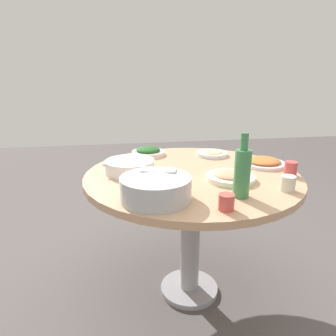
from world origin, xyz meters
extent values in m
plane|color=#534C4B|center=(0.00, 0.00, 0.00)|extent=(8.00, 8.00, 0.00)
cylinder|color=#99999E|center=(0.00, 0.00, 0.01)|extent=(0.34, 0.34, 0.03)
cylinder|color=#99999E|center=(0.00, 0.00, 0.37)|extent=(0.11, 0.11, 0.68)
cylinder|color=tan|center=(0.00, 0.00, 0.72)|extent=(1.12, 1.12, 0.03)
cylinder|color=#B2B5BA|center=(0.23, 0.32, 0.79)|extent=(0.30, 0.30, 0.10)
ellipsoid|color=white|center=(0.23, 0.32, 0.79)|extent=(0.24, 0.24, 0.11)
cube|color=white|center=(0.21, 0.24, 0.84)|extent=(0.16, 0.10, 0.01)
cylinder|color=white|center=(0.32, -0.06, 0.77)|extent=(0.26, 0.26, 0.07)
cylinder|color=black|center=(0.32, -0.06, 0.77)|extent=(0.23, 0.23, 0.05)
cylinder|color=silver|center=(0.32, -0.06, 0.80)|extent=(0.28, 0.09, 0.01)
cylinder|color=silver|center=(-0.16, 0.14, 0.75)|extent=(0.24, 0.24, 0.03)
ellipsoid|color=tan|center=(-0.16, 0.14, 0.77)|extent=(0.16, 0.16, 0.03)
cylinder|color=silver|center=(-0.44, -0.07, 0.75)|extent=(0.24, 0.24, 0.02)
ellipsoid|color=#BB6730|center=(-0.44, -0.07, 0.76)|extent=(0.19, 0.19, 0.03)
cylinder|color=silver|center=(-0.21, -0.32, 0.75)|extent=(0.19, 0.19, 0.02)
ellipsoid|color=#C8C689|center=(-0.21, -0.32, 0.76)|extent=(0.14, 0.14, 0.02)
cylinder|color=silver|center=(0.19, -0.40, 0.75)|extent=(0.21, 0.21, 0.03)
ellipsoid|color=#1F511E|center=(0.19, -0.40, 0.77)|extent=(0.15, 0.15, 0.04)
cylinder|color=#397F4A|center=(-0.13, 0.34, 0.84)|extent=(0.07, 0.07, 0.20)
cylinder|color=#397F4A|center=(-0.13, 0.34, 0.98)|extent=(0.03, 0.03, 0.07)
cylinder|color=#C64C44|center=(-0.02, 0.46, 0.77)|extent=(0.06, 0.06, 0.06)
cylinder|color=beige|center=(-0.36, 0.31, 0.77)|extent=(0.07, 0.07, 0.07)
cylinder|color=#C94747|center=(-0.49, 0.12, 0.78)|extent=(0.06, 0.06, 0.07)
camera|label=1|loc=(0.37, 1.50, 1.25)|focal=33.09mm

